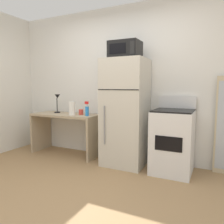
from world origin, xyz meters
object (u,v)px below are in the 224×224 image
(desk, at_px, (66,125))
(desk_lamp, at_px, (57,100))
(oven_range, at_px, (173,141))
(refrigerator, at_px, (125,113))
(paper_towel_roll, at_px, (72,108))
(spray_bottle, at_px, (87,110))
(microwave, at_px, (125,50))
(coffee_mug, at_px, (81,112))

(desk, height_order, desk_lamp, desk_lamp)
(oven_range, bearing_deg, refrigerator, 179.78)
(refrigerator, xyz_separation_m, oven_range, (0.75, -0.00, -0.37))
(desk, xyz_separation_m, refrigerator, (1.19, -0.03, 0.30))
(paper_towel_roll, height_order, spray_bottle, spray_bottle)
(desk_lamp, height_order, microwave, microwave)
(spray_bottle, bearing_deg, coffee_mug, 153.31)
(spray_bottle, relative_size, oven_range, 0.23)
(desk, distance_m, spray_bottle, 0.59)
(desk, bearing_deg, coffee_mug, 5.96)
(spray_bottle, distance_m, oven_range, 1.49)
(desk_lamp, height_order, oven_range, desk_lamp)
(spray_bottle, xyz_separation_m, oven_range, (1.44, 0.03, -0.38))
(desk_lamp, xyz_separation_m, refrigerator, (1.43, -0.09, -0.15))
(desk, bearing_deg, refrigerator, -1.47)
(refrigerator, bearing_deg, desk_lamp, 176.43)
(coffee_mug, relative_size, microwave, 0.21)
(desk_lamp, bearing_deg, spray_bottle, -9.18)
(spray_bottle, bearing_deg, microwave, 0.73)
(coffee_mug, distance_m, microwave, 1.34)
(refrigerator, distance_m, microwave, 0.97)
(desk_lamp, bearing_deg, paper_towel_roll, -18.29)
(desk, distance_m, oven_range, 1.94)
(coffee_mug, distance_m, oven_range, 1.66)
(paper_towel_roll, xyz_separation_m, microwave, (0.99, 0.04, 0.93))
(desk_lamp, distance_m, coffee_mug, 0.58)
(desk, bearing_deg, microwave, -2.48)
(coffee_mug, distance_m, paper_towel_roll, 0.18)
(desk, distance_m, desk_lamp, 0.52)
(coffee_mug, height_order, paper_towel_roll, paper_towel_roll)
(coffee_mug, xyz_separation_m, oven_range, (1.63, -0.07, -0.33))
(microwave, distance_m, oven_range, 1.53)
(paper_towel_roll, height_order, microwave, microwave)
(desk, xyz_separation_m, microwave, (1.19, -0.05, 1.27))
(microwave, bearing_deg, paper_towel_roll, -177.93)
(microwave, bearing_deg, oven_range, 1.40)
(coffee_mug, bearing_deg, microwave, -5.49)
(desk_lamp, height_order, refrigerator, refrigerator)
(refrigerator, relative_size, oven_range, 1.52)
(paper_towel_roll, relative_size, oven_range, 0.22)
(spray_bottle, xyz_separation_m, refrigerator, (0.69, 0.03, -0.01))
(spray_bottle, bearing_deg, desk_lamp, 170.82)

